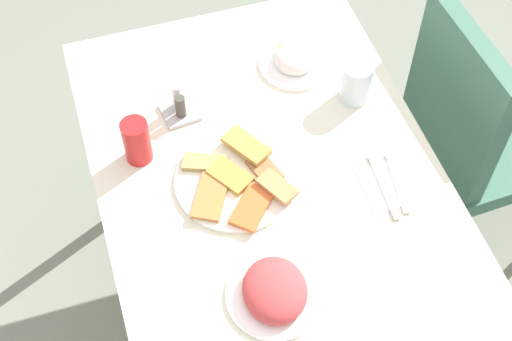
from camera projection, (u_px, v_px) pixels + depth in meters
The scene contains 12 objects.
ground_plane at pixel (266, 312), 2.37m from camera, with size 6.00×6.00×0.00m, color gray.
dining_table at pixel (269, 195), 1.82m from camera, with size 1.18×0.81×0.77m.
dining_chair at pixel (476, 128), 2.14m from camera, with size 0.44×0.44×0.93m.
pide_platter at pixel (237, 179), 1.73m from camera, with size 0.30×0.29×0.04m.
salad_plate_greens at pixel (275, 291), 1.54m from camera, with size 0.21×0.21×0.07m.
salad_plate_rice at pixel (295, 60), 1.94m from camera, with size 0.19×0.19×0.06m.
soda_can at pixel (137, 141), 1.73m from camera, with size 0.07×0.07×0.12m, color red.
drinking_glass at pixel (356, 82), 1.85m from camera, with size 0.08×0.08×0.11m, color silver.
paper_napkin at pixel (390, 185), 1.73m from camera, with size 0.13×0.13×0.00m, color white.
fork at pixel (384, 186), 1.72m from camera, with size 0.19×0.02×0.01m, color silver.
spoon at pixel (398, 182), 1.73m from camera, with size 0.18×0.02×0.01m, color silver.
condiment_caddy at pixel (179, 106), 1.84m from camera, with size 0.10×0.10×0.09m.
Camera 1 is at (0.96, -0.34, 2.19)m, focal length 51.19 mm.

